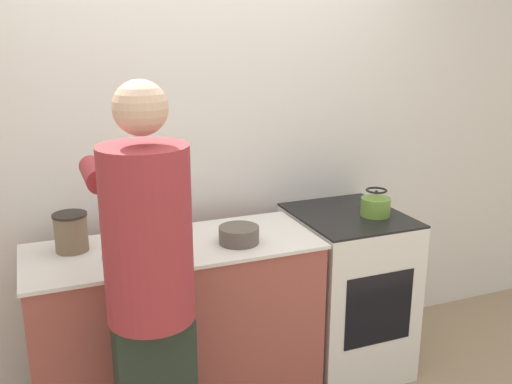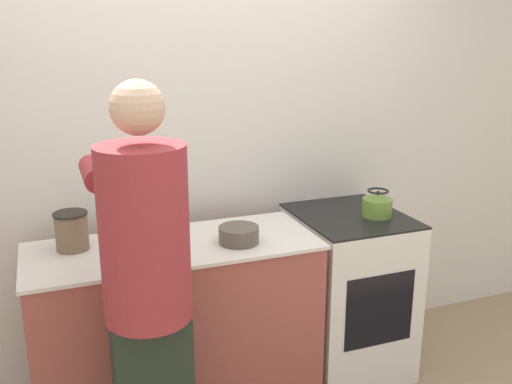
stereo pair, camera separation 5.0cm
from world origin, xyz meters
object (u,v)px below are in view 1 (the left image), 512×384
(knife, at_px, (135,258))
(bowl_prep, at_px, (238,235))
(cutting_board, at_px, (140,258))
(person, at_px, (150,287))
(kettle, at_px, (376,204))
(oven, at_px, (346,290))
(canister_jar, at_px, (71,232))

(knife, relative_size, bowl_prep, 1.09)
(knife, bearing_deg, cutting_board, 16.55)
(person, distance_m, bowl_prep, 0.68)
(knife, xyz_separation_m, bowl_prep, (0.52, 0.06, 0.02))
(kettle, bearing_deg, bowl_prep, -175.07)
(oven, distance_m, kettle, 0.55)
(person, height_order, canister_jar, person)
(oven, xyz_separation_m, knife, (-1.24, -0.20, 0.47))
(cutting_board, bearing_deg, person, -95.37)
(kettle, xyz_separation_m, canister_jar, (-1.61, 0.13, 0.01))
(oven, xyz_separation_m, canister_jar, (-1.49, 0.05, 0.54))
(canister_jar, bearing_deg, oven, -2.10)
(person, bearing_deg, oven, 24.56)
(oven, xyz_separation_m, person, (-1.25, -0.57, 0.49))
(oven, height_order, kettle, kettle)
(kettle, relative_size, canister_jar, 0.88)
(person, bearing_deg, cutting_board, 84.63)
(oven, height_order, cutting_board, cutting_board)
(person, xyz_separation_m, kettle, (1.37, 0.50, 0.04))
(cutting_board, relative_size, canister_jar, 1.77)
(knife, relative_size, kettle, 1.33)
(oven, distance_m, cutting_board, 1.30)
(knife, height_order, bowl_prep, bowl_prep)
(cutting_board, xyz_separation_m, canister_jar, (-0.28, 0.23, 0.08))
(person, height_order, cutting_board, person)
(kettle, bearing_deg, knife, -174.62)
(person, relative_size, kettle, 10.81)
(oven, distance_m, bowl_prep, 0.88)
(knife, distance_m, bowl_prep, 0.52)
(cutting_board, distance_m, canister_jar, 0.37)
(kettle, distance_m, bowl_prep, 0.84)
(person, relative_size, bowl_prep, 8.85)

